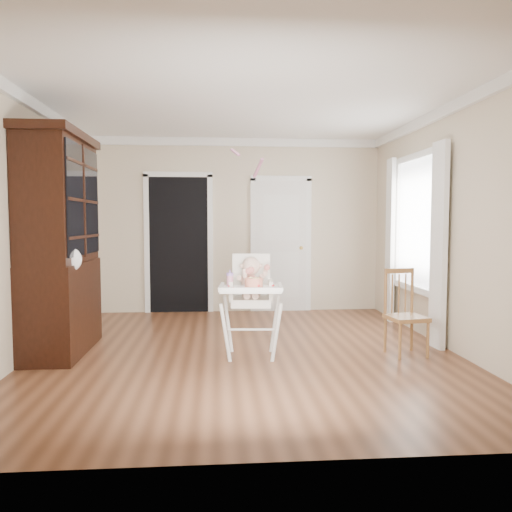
{
  "coord_description": "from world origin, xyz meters",
  "views": [
    {
      "loc": [
        -0.31,
        -5.33,
        1.42
      ],
      "look_at": [
        0.09,
        -0.28,
        1.07
      ],
      "focal_mm": 35.0,
      "sensor_mm": 36.0,
      "label": 1
    }
  ],
  "objects": [
    {
      "name": "cake",
      "position": [
        0.05,
        -0.49,
        0.81
      ],
      "size": [
        0.22,
        0.22,
        0.1
      ],
      "color": "silver",
      "rests_on": "high_chair"
    },
    {
      "name": "wall_back",
      "position": [
        0.0,
        2.5,
        1.35
      ],
      "size": [
        4.5,
        0.0,
        4.5
      ],
      "primitive_type": "plane",
      "rotation": [
        1.57,
        0.0,
        0.0
      ],
      "color": "beige",
      "rests_on": "floor"
    },
    {
      "name": "sippy_cup",
      "position": [
        -0.18,
        -0.29,
        0.84
      ],
      "size": [
        0.07,
        0.07,
        0.17
      ],
      "rotation": [
        0.0,
        0.0,
        -0.08
      ],
      "color": "#CC7C97",
      "rests_on": "high_chair"
    },
    {
      "name": "crown_molding",
      "position": [
        0.0,
        0.0,
        2.64
      ],
      "size": [
        4.5,
        5.0,
        0.12
      ],
      "primitive_type": null,
      "color": "white",
      "rests_on": "ceiling"
    },
    {
      "name": "wall_right",
      "position": [
        2.25,
        0.0,
        1.35
      ],
      "size": [
        0.0,
        5.0,
        5.0
      ],
      "primitive_type": "plane",
      "rotation": [
        1.57,
        0.0,
        -1.57
      ],
      "color": "beige",
      "rests_on": "floor"
    },
    {
      "name": "baby",
      "position": [
        0.05,
        -0.16,
        0.82
      ],
      "size": [
        0.3,
        0.23,
        0.45
      ],
      "rotation": [
        0.0,
        0.0,
        -0.08
      ],
      "color": "beige",
      "rests_on": "high_chair"
    },
    {
      "name": "ceiling",
      "position": [
        0.0,
        0.0,
        2.7
      ],
      "size": [
        5.0,
        5.0,
        0.0
      ],
      "primitive_type": "plane",
      "rotation": [
        3.14,
        0.0,
        0.0
      ],
      "color": "white",
      "rests_on": "wall_back"
    },
    {
      "name": "wall_left",
      "position": [
        -2.25,
        0.0,
        1.35
      ],
      "size": [
        0.0,
        5.0,
        5.0
      ],
      "primitive_type": "plane",
      "rotation": [
        1.57,
        0.0,
        1.57
      ],
      "color": "beige",
      "rests_on": "floor"
    },
    {
      "name": "high_chair",
      "position": [
        0.04,
        -0.19,
        0.68
      ],
      "size": [
        0.68,
        0.82,
        1.1
      ],
      "rotation": [
        0.0,
        0.0,
        -0.08
      ],
      "color": "white",
      "rests_on": "floor"
    },
    {
      "name": "china_cabinet",
      "position": [
        -1.99,
        0.15,
        1.18
      ],
      "size": [
        0.62,
        1.4,
        2.36
      ],
      "color": "black",
      "rests_on": "floor"
    },
    {
      "name": "streamer",
      "position": [
        -0.09,
        0.45,
        2.21
      ],
      "size": [
        0.09,
        0.49,
        0.15
      ],
      "primitive_type": null,
      "rotation": [
        0.26,
        0.0,
        0.13
      ],
      "color": "pink",
      "rests_on": "ceiling"
    },
    {
      "name": "doorway",
      "position": [
        -0.9,
        2.48,
        1.11
      ],
      "size": [
        1.06,
        0.05,
        2.22
      ],
      "color": "black",
      "rests_on": "wall_back"
    },
    {
      "name": "window_right",
      "position": [
        2.18,
        0.8,
        1.29
      ],
      "size": [
        0.13,
        1.84,
        2.3
      ],
      "color": "white",
      "rests_on": "wall_right"
    },
    {
      "name": "floor",
      "position": [
        0.0,
        0.0,
        0.0
      ],
      "size": [
        5.0,
        5.0,
        0.0
      ],
      "primitive_type": "plane",
      "color": "#522F1C",
      "rests_on": "ground"
    },
    {
      "name": "dining_chair",
      "position": [
        1.68,
        -0.23,
        0.42
      ],
      "size": [
        0.42,
        0.42,
        0.91
      ],
      "rotation": [
        0.0,
        0.0,
        0.15
      ],
      "color": "brown",
      "rests_on": "floor"
    },
    {
      "name": "closet_door",
      "position": [
        0.7,
        2.48,
        1.02
      ],
      "size": [
        0.96,
        0.09,
        2.13
      ],
      "color": "white",
      "rests_on": "wall_back"
    }
  ]
}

